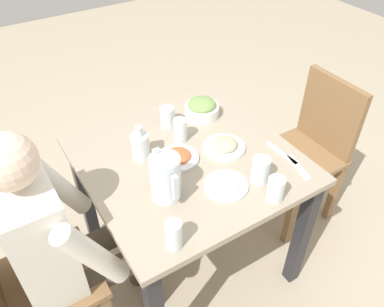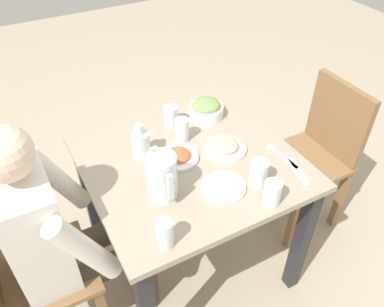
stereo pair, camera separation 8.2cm
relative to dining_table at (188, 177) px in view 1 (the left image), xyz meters
The scene contains 18 objects.
ground_plane 0.61m from the dining_table, ahead, with size 8.00×8.00×0.00m, color tan.
dining_table is the anchor object (origin of this frame).
chair_near 0.80m from the dining_table, 85.65° to the right, with size 0.40×0.40×0.87m.
chair_far 0.80m from the dining_table, 87.82° to the left, with size 0.40×0.40×0.87m.
diner_near 0.59m from the dining_table, 84.15° to the right, with size 0.48×0.53×1.17m.
water_pitcher 0.33m from the dining_table, 51.65° to the right, with size 0.16×0.12×0.19m.
salad_bowl 0.37m from the dining_table, 136.26° to the left, with size 0.17×0.17×0.09m.
plate_yoghurt 0.28m from the dining_table, ahead, with size 0.18×0.18×0.04m.
plate_rice_curry 0.15m from the dining_table, 103.37° to the right, with size 0.18×0.18×0.04m.
plate_beans 0.22m from the dining_table, 78.17° to the left, with size 0.19×0.19×0.05m.
water_glass_far_left 0.37m from the dining_table, 32.11° to the left, with size 0.07×0.07×0.11m, color silver.
water_glass_near_right 0.51m from the dining_table, 37.35° to the right, with size 0.06×0.06×0.11m, color silver.
water_glass_by_pitcher 0.31m from the dining_table, behind, with size 0.07×0.07×0.10m, color silver.
water_glass_near_left 0.46m from the dining_table, 21.86° to the left, with size 0.07×0.07×0.10m, color silver.
water_glass_far_right 0.22m from the dining_table, 164.08° to the left, with size 0.06×0.06×0.11m, color silver.
oil_carafe 0.27m from the dining_table, 121.43° to the right, with size 0.08×0.08×0.16m.
fork_near 0.50m from the dining_table, 49.61° to the left, with size 0.17×0.03×0.01m, color silver.
knife_near 0.44m from the dining_table, 61.20° to the left, with size 0.18×0.02×0.01m, color silver.
Camera 1 is at (1.11, -0.67, 1.85)m, focal length 36.28 mm.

